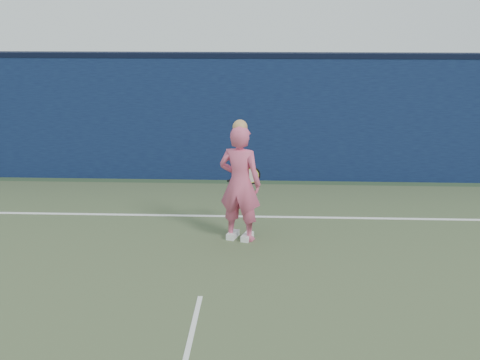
{
  "coord_description": "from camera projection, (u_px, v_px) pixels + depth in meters",
  "views": [
    {
      "loc": [
        0.79,
        -5.74,
        3.45
      ],
      "look_at": [
        0.41,
        2.98,
        0.95
      ],
      "focal_mm": 45.0,
      "sensor_mm": 36.0,
      "label": 1
    }
  ],
  "objects": [
    {
      "name": "wall_cap",
      "position": [
        227.0,
        55.0,
        12.04
      ],
      "size": [
        24.0,
        0.42,
        0.1
      ],
      "primitive_type": "cube",
      "color": "black",
      "rests_on": "backstop_wall"
    },
    {
      "name": "racket",
      "position": [
        250.0,
        176.0,
        9.52
      ],
      "size": [
        0.54,
        0.12,
        0.29
      ],
      "rotation": [
        0.0,
        0.0,
        -0.13
      ],
      "color": "black",
      "rests_on": "ground"
    },
    {
      "name": "court_lines",
      "position": [
        186.0,
        356.0,
        6.17
      ],
      "size": [
        11.0,
        12.04,
        0.01
      ],
      "color": "white",
      "rests_on": "court_surface"
    },
    {
      "name": "ground",
      "position": [
        190.0,
        340.0,
        6.49
      ],
      "size": [
        80.0,
        80.0,
        0.0
      ],
      "primitive_type": "plane",
      "color": "#304A2D",
      "rests_on": "ground"
    },
    {
      "name": "backstop_wall",
      "position": [
        228.0,
        119.0,
        12.39
      ],
      "size": [
        24.0,
        0.4,
        2.5
      ],
      "primitive_type": "cube",
      "color": "#0C1539",
      "rests_on": "ground"
    },
    {
      "name": "player",
      "position": [
        240.0,
        183.0,
        9.09
      ],
      "size": [
        0.76,
        0.61,
        1.88
      ],
      "rotation": [
        0.0,
        0.0,
        2.83
      ],
      "color": "#DF567C",
      "rests_on": "ground"
    }
  ]
}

